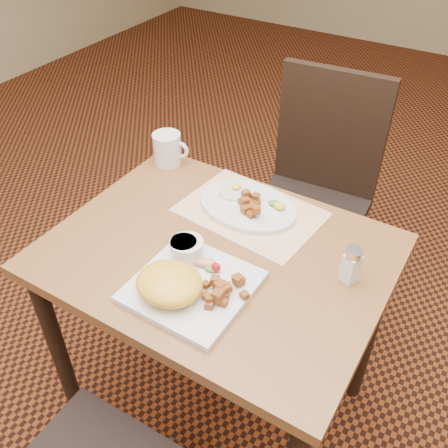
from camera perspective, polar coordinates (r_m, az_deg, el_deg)
ground at (r=1.94m, az=-0.59°, el=-19.69°), size 8.00×8.00×0.00m
table at (r=1.43m, az=-0.75°, el=-6.25°), size 0.90×0.70×0.75m
chair_far at (r=1.99m, az=10.44°, el=4.36°), size 0.45×0.46×0.97m
placemat at (r=1.48m, az=3.04°, el=1.38°), size 0.43×0.32×0.00m
plate_square at (r=1.25m, az=-3.65°, el=-7.13°), size 0.28×0.28×0.02m
plate_oval at (r=1.49m, az=2.72°, el=2.08°), size 0.32×0.25×0.02m
hollandaise_mound at (r=1.21m, az=-6.31°, el=-6.77°), size 0.18×0.15×0.06m
ramekin at (r=1.30m, az=-4.27°, el=-2.76°), size 0.09×0.09×0.05m
garnish_sq at (r=1.27m, az=-1.79°, el=-4.66°), size 0.08×0.05×0.03m
fried_egg at (r=1.53m, az=1.22°, el=3.86°), size 0.10×0.10×0.02m
garnish_ov at (r=1.47m, az=6.15°, el=2.18°), size 0.06×0.04×0.02m
salt_shaker at (r=1.27m, az=14.37°, el=-4.51°), size 0.05×0.05×0.10m
coffee_mug at (r=1.69m, az=-6.42°, el=8.55°), size 0.12×0.09×0.11m
home_fries_sq at (r=1.20m, az=-0.09°, el=-7.47°), size 0.12×0.13×0.04m
home_fries_ov at (r=1.46m, az=2.99°, el=2.30°), size 0.09×0.11×0.04m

